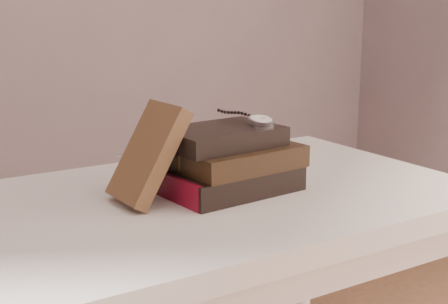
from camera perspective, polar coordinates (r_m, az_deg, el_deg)
table at (r=1.19m, az=-2.09°, el=-8.08°), size 1.00×0.60×0.75m
book_stack at (r=1.17m, az=0.47°, el=-0.85°), size 0.26×0.18×0.12m
journal at (r=1.10m, az=-6.82°, el=-0.18°), size 0.12×0.12×0.17m
pocket_watch at (r=1.18m, az=3.12°, el=2.91°), size 0.05×0.15×0.02m
eyeglasses at (r=1.18m, az=-5.24°, el=-0.11°), size 0.11×0.12×0.05m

